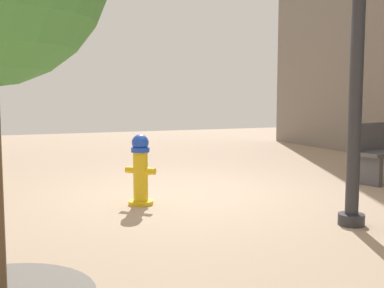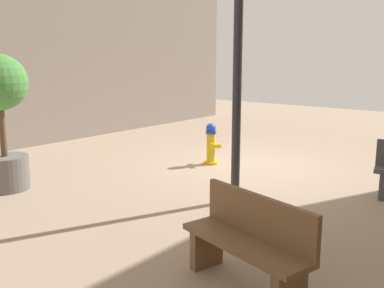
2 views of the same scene
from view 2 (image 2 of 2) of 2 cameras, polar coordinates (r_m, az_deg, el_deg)
name	(u,v)px [view 2 (image 2 of 2)]	position (r m, az deg, el deg)	size (l,w,h in m)	color
ground_plane	(250,166)	(9.54, 7.50, -2.83)	(23.40, 23.40, 0.00)	tan
fire_hydrant	(211,144)	(9.57, 2.50, 0.06)	(0.37, 0.37, 0.90)	gold
bench_far	(249,241)	(4.55, 7.39, -12.43)	(1.55, 0.79, 0.95)	brown
planter_tree	(1,110)	(8.23, -23.55, 4.11)	(0.96, 0.96, 2.36)	slate
street_lamp	(238,41)	(6.89, 5.99, 13.17)	(0.36, 0.36, 4.12)	#2D2D33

